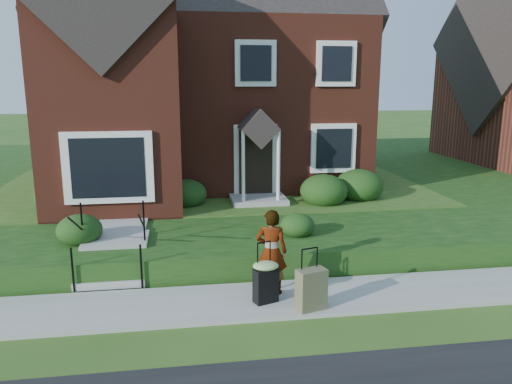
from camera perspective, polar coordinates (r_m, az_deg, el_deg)
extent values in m
plane|color=#2D5119|center=(9.63, -1.89, -12.64)|extent=(120.00, 120.00, 0.00)
cube|color=#9E9B93|center=(9.61, -1.89, -12.42)|extent=(60.00, 1.60, 0.08)
cube|color=#163A0F|center=(20.54, 5.64, 1.83)|extent=(44.00, 20.00, 0.60)
cube|color=#9E9B93|center=(14.17, -14.43, -2.02)|extent=(1.20, 6.00, 0.06)
cube|color=maroon|center=(18.70, -5.62, 10.04)|extent=(10.00, 8.00, 5.40)
cube|color=maroon|center=(14.00, -16.18, 8.79)|extent=(3.60, 2.40, 5.40)
cube|color=white|center=(13.01, -16.47, 2.75)|extent=(2.20, 0.30, 1.80)
cube|color=black|center=(14.96, -0.04, 3.13)|extent=(1.00, 0.12, 2.10)
cube|color=black|center=(15.44, 8.83, 4.97)|extent=(1.40, 0.10, 1.50)
cube|color=#9E9B93|center=(10.54, -16.40, -9.96)|extent=(1.40, 0.30, 0.15)
cube|color=#9E9B93|center=(10.76, -16.24, -8.61)|extent=(1.40, 0.30, 0.15)
cube|color=#9E9B93|center=(10.99, -16.09, -7.32)|extent=(1.40, 0.30, 0.15)
cube|color=#9E9B93|center=(11.22, -15.94, -6.09)|extent=(1.40, 0.30, 0.15)
cube|color=#9E9B93|center=(11.74, -15.62, -5.24)|extent=(1.40, 0.80, 0.15)
cylinder|color=black|center=(10.38, -20.23, -8.36)|extent=(0.04, 0.04, 0.90)
cylinder|color=black|center=(11.32, -19.28, -3.37)|extent=(0.04, 0.04, 0.90)
cylinder|color=black|center=(10.19, -12.98, -8.28)|extent=(0.04, 0.04, 0.90)
cylinder|color=black|center=(11.15, -12.69, -3.21)|extent=(0.04, 0.04, 0.90)
ellipsoid|color=#14330F|center=(14.50, -21.08, -0.04)|extent=(1.57, 1.57, 1.10)
ellipsoid|color=#14330F|center=(14.44, -8.05, 0.13)|extent=(1.21, 1.21, 0.85)
ellipsoid|color=#14330F|center=(14.60, 7.77, 0.52)|extent=(1.38, 1.38, 0.97)
ellipsoid|color=#14330F|center=(15.39, 11.71, 1.08)|extent=(1.45, 1.45, 1.02)
ellipsoid|color=#14330F|center=(11.72, -19.55, -3.78)|extent=(1.00, 1.00, 0.70)
ellipsoid|color=#14330F|center=(11.64, 4.77, -3.54)|extent=(0.80, 0.80, 0.56)
imported|color=#999999|center=(9.60, 1.77, -6.83)|extent=(0.69, 0.55, 1.67)
cube|color=black|center=(9.38, 1.11, -10.63)|extent=(0.49, 0.37, 0.65)
cylinder|color=black|center=(9.09, 1.14, -5.89)|extent=(0.26, 0.11, 0.03)
cylinder|color=black|center=(9.15, 0.32, -7.39)|extent=(0.02, 0.02, 0.49)
cylinder|color=black|center=(9.19, 1.94, -7.30)|extent=(0.02, 0.02, 0.49)
cylinder|color=black|center=(9.48, 0.18, -12.33)|extent=(0.06, 0.07, 0.06)
cylinder|color=black|center=(9.53, 2.03, -12.21)|extent=(0.06, 0.07, 0.06)
ellipsoid|color=#95B869|center=(9.23, 1.12, -8.33)|extent=(0.58, 0.53, 0.15)
cube|color=brown|center=(9.14, 6.34, -11.00)|extent=(0.58, 0.43, 0.75)
cylinder|color=black|center=(8.88, 6.45, -6.60)|extent=(0.31, 0.11, 0.03)
cylinder|color=black|center=(8.90, 5.44, -7.77)|extent=(0.02, 0.02, 0.37)
cylinder|color=black|center=(8.98, 7.40, -7.64)|extent=(0.02, 0.02, 0.37)
cylinder|color=black|center=(9.25, 5.16, -13.05)|extent=(0.05, 0.07, 0.06)
cylinder|color=black|center=(9.33, 7.40, -12.85)|extent=(0.05, 0.07, 0.06)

